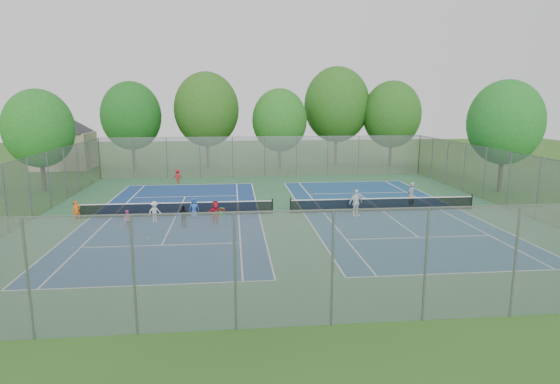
{
  "coord_description": "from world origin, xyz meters",
  "views": [
    {
      "loc": [
        -3.21,
        -30.43,
        7.44
      ],
      "look_at": [
        0.0,
        1.0,
        1.3
      ],
      "focal_mm": 30.0,
      "sensor_mm": 36.0,
      "label": 1
    }
  ],
  "objects_px": {
    "net_left": "(176,210)",
    "ball_hopper": "(222,212)",
    "net_right": "(383,205)",
    "instructor": "(411,195)",
    "ball_crate": "(180,215)"
  },
  "relations": [
    {
      "from": "net_left",
      "to": "ball_hopper",
      "type": "bearing_deg",
      "value": -7.25
    },
    {
      "from": "net_left",
      "to": "instructor",
      "type": "bearing_deg",
      "value": 2.49
    },
    {
      "from": "net_left",
      "to": "net_right",
      "type": "bearing_deg",
      "value": 0.0
    },
    {
      "from": "net_left",
      "to": "ball_hopper",
      "type": "distance_m",
      "value": 3.05
    },
    {
      "from": "net_right",
      "to": "ball_crate",
      "type": "distance_m",
      "value": 13.67
    },
    {
      "from": "net_right",
      "to": "ball_hopper",
      "type": "height_order",
      "value": "net_right"
    },
    {
      "from": "instructor",
      "to": "net_right",
      "type": "bearing_deg",
      "value": -20.35
    },
    {
      "from": "net_left",
      "to": "instructor",
      "type": "relative_size",
      "value": 6.89
    },
    {
      "from": "net_right",
      "to": "net_left",
      "type": "bearing_deg",
      "value": 180.0
    },
    {
      "from": "net_right",
      "to": "ball_crate",
      "type": "xyz_separation_m",
      "value": [
        -13.66,
        -0.34,
        -0.29
      ]
    },
    {
      "from": "net_right",
      "to": "ball_crate",
      "type": "bearing_deg",
      "value": -178.57
    },
    {
      "from": "net_left",
      "to": "ball_hopper",
      "type": "xyz_separation_m",
      "value": [
        3.02,
        -0.38,
        -0.17
      ]
    },
    {
      "from": "net_right",
      "to": "ball_crate",
      "type": "height_order",
      "value": "net_right"
    },
    {
      "from": "net_left",
      "to": "ball_crate",
      "type": "xyz_separation_m",
      "value": [
        0.34,
        -0.34,
        -0.29
      ]
    },
    {
      "from": "net_right",
      "to": "instructor",
      "type": "bearing_deg",
      "value": 17.48
    }
  ]
}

